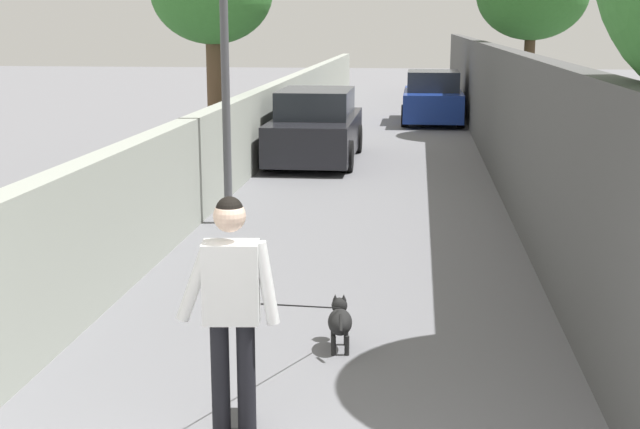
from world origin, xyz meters
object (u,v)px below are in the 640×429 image
person_skateboarder (232,298)px  dog (339,320)px  car_far (433,99)px  car_near (316,128)px  lamp_post (224,19)px

person_skateboarder → dog: size_ratio=0.78×
car_far → car_near: bearing=161.2°
lamp_post → car_far: bearing=-13.2°
dog → car_far: car_far is taller
person_skateboarder → car_far: (20.34, -1.68, -0.37)m
car_far → lamp_post: bearing=166.8°
lamp_post → car_near: 6.43m
lamp_post → person_skateboarder: bearing=-167.2°
dog → car_far: (18.47, -1.11, 0.44)m
lamp_post → car_near: bearing=-5.7°
lamp_post → person_skateboarder: size_ratio=2.55×
lamp_post → person_skateboarder: lamp_post is taller
person_skateboarder → dog: 2.12m
dog → car_near: bearing=7.9°
dog → person_skateboarder: bearing=163.1°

